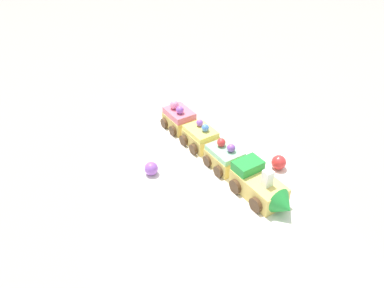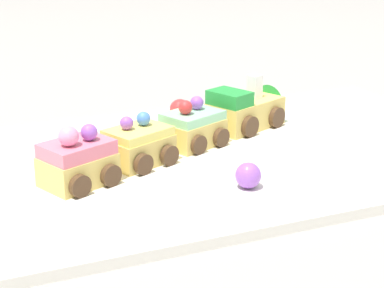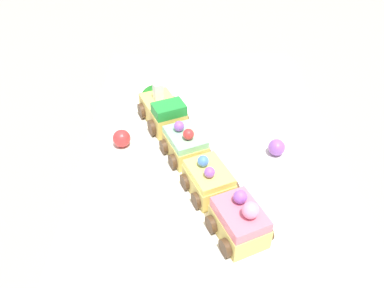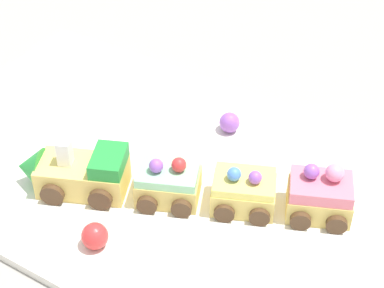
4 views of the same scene
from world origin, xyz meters
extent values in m
plane|color=gray|center=(0.00, 0.00, 0.00)|extent=(10.00, 10.00, 0.00)
cube|color=white|center=(0.00, 0.00, 0.01)|extent=(0.77, 0.42, 0.01)
cube|color=#EACC66|center=(0.10, 0.08, 0.03)|extent=(0.12, 0.10, 0.04)
cube|color=green|center=(0.07, 0.06, 0.06)|extent=(0.06, 0.07, 0.02)
cone|color=green|center=(0.16, 0.10, 0.04)|extent=(0.05, 0.06, 0.05)
cube|color=white|center=(0.12, 0.08, 0.06)|extent=(0.02, 0.02, 0.02)
cube|color=white|center=(0.12, 0.08, 0.08)|extent=(0.02, 0.02, 0.02)
cylinder|color=#4C331E|center=(0.14, 0.06, 0.03)|extent=(0.03, 0.02, 0.03)
cylinder|color=#4C331E|center=(0.11, 0.12, 0.03)|extent=(0.03, 0.02, 0.03)
cylinder|color=#4C331E|center=(0.08, 0.04, 0.03)|extent=(0.03, 0.02, 0.03)
cylinder|color=#4C331E|center=(0.06, 0.10, 0.03)|extent=(0.03, 0.02, 0.03)
cube|color=#EACC66|center=(0.00, 0.03, 0.03)|extent=(0.09, 0.08, 0.03)
cube|color=#93DBA3|center=(0.00, 0.03, 0.05)|extent=(0.09, 0.08, 0.01)
sphere|color=red|center=(-0.01, 0.03, 0.07)|extent=(0.02, 0.02, 0.02)
sphere|color=#9956C6|center=(0.01, 0.04, 0.06)|extent=(0.02, 0.02, 0.02)
cylinder|color=#4C331E|center=(0.03, 0.01, 0.02)|extent=(0.03, 0.02, 0.02)
cylinder|color=#4C331E|center=(0.01, 0.07, 0.02)|extent=(0.03, 0.02, 0.02)
cylinder|color=#4C331E|center=(-0.01, 0.00, 0.02)|extent=(0.03, 0.02, 0.02)
cylinder|color=#4C331E|center=(-0.03, 0.06, 0.02)|extent=(0.03, 0.02, 0.02)
cube|color=#EACC66|center=(-0.08, 0.00, 0.03)|extent=(0.09, 0.08, 0.03)
cube|color=#EFE066|center=(-0.08, 0.00, 0.05)|extent=(0.09, 0.08, 0.01)
sphere|color=#9956C6|center=(-0.10, 0.00, 0.06)|extent=(0.02, 0.02, 0.02)
sphere|color=#4C84E0|center=(-0.07, 0.01, 0.06)|extent=(0.02, 0.02, 0.02)
cylinder|color=#4C331E|center=(-0.05, -0.02, 0.02)|extent=(0.03, 0.02, 0.02)
cylinder|color=#4C331E|center=(-0.08, 0.04, 0.02)|extent=(0.03, 0.02, 0.02)
cylinder|color=#4C331E|center=(-0.09, -0.04, 0.02)|extent=(0.03, 0.02, 0.02)
cylinder|color=#4C331E|center=(-0.12, 0.02, 0.02)|extent=(0.03, 0.02, 0.02)
cube|color=#EACC66|center=(-0.17, -0.04, 0.03)|extent=(0.09, 0.08, 0.03)
cube|color=#E57084|center=(-0.17, -0.04, 0.05)|extent=(0.09, 0.08, 0.02)
sphere|color=pink|center=(-0.18, -0.05, 0.07)|extent=(0.03, 0.03, 0.02)
sphere|color=#9956C6|center=(-0.15, -0.04, 0.07)|extent=(0.02, 0.02, 0.02)
cylinder|color=#4C331E|center=(-0.13, -0.06, 0.02)|extent=(0.03, 0.02, 0.02)
cylinder|color=#4C331E|center=(-0.16, 0.00, 0.02)|extent=(0.03, 0.02, 0.02)
cylinder|color=#4C331E|center=(-0.17, -0.07, 0.02)|extent=(0.03, 0.02, 0.02)
cylinder|color=#4C331E|center=(-0.20, -0.02, 0.02)|extent=(0.03, 0.02, 0.02)
sphere|color=#9956C6|center=(0.00, -0.12, 0.03)|extent=(0.03, 0.03, 0.03)
sphere|color=red|center=(0.03, 0.14, 0.03)|extent=(0.03, 0.03, 0.03)
camera|label=1|loc=(0.60, -0.14, 0.51)|focal=35.00mm
camera|label=2|loc=(-0.30, -0.69, 0.28)|focal=60.00mm
camera|label=3|loc=(-0.48, 0.03, 0.43)|focal=35.00mm
camera|label=4|loc=(-0.32, 0.51, 0.56)|focal=60.00mm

